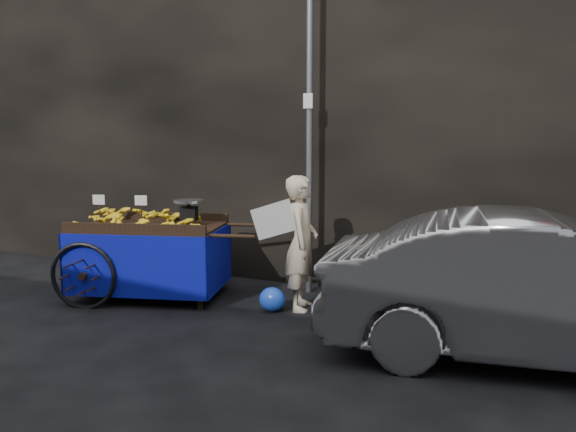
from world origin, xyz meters
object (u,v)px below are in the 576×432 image
at_px(banana_cart, 146,233).
at_px(plastic_bag, 272,299).
at_px(parked_car, 550,289).
at_px(vendor, 301,243).

height_order(banana_cart, plastic_bag, banana_cart).
xyz_separation_m(plastic_bag, parked_car, (2.82, -0.32, 0.51)).
relative_size(banana_cart, vendor, 1.68).
height_order(banana_cart, parked_car, parked_car).
bearing_deg(parked_car, banana_cart, 77.46).
relative_size(vendor, plastic_bag, 4.96).
relative_size(banana_cart, plastic_bag, 8.36).
distance_m(banana_cart, vendor, 1.97).
distance_m(vendor, plastic_bag, 0.72).
relative_size(vendor, parked_car, 0.39).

